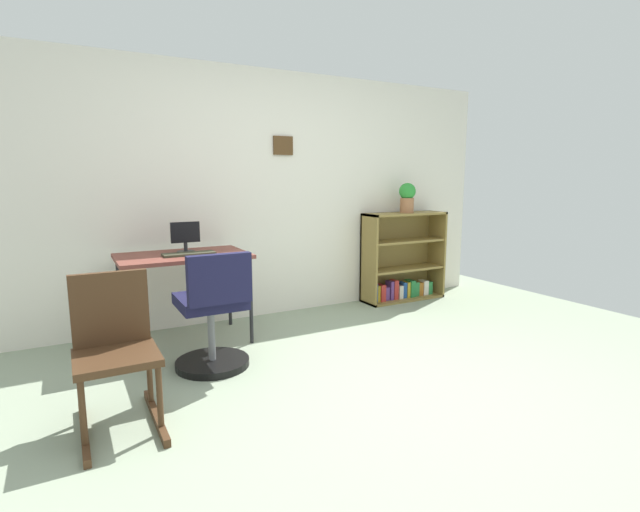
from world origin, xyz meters
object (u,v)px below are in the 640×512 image
potted_plant_on_shelf (407,197)px  office_chair (213,319)px  rocking_chair (115,349)px  bookshelf_low (401,262)px  desk (183,261)px  monitor (185,237)px  keyboard (189,254)px

potted_plant_on_shelf → office_chair: bearing=-159.5°
rocking_chair → bookshelf_low: size_ratio=0.86×
desk → monitor: monitor is taller
keyboard → office_chair: office_chair is taller
bookshelf_low → rocking_chair: bearing=-155.0°
desk → monitor: bearing=59.6°
keyboard → bookshelf_low: size_ratio=0.42×
monitor → office_chair: bearing=-90.1°
desk → office_chair: office_chair is taller
monitor → office_chair: monitor is taller
desk → potted_plant_on_shelf: (2.45, 0.23, 0.46)m
rocking_chair → potted_plant_on_shelf: potted_plant_on_shelf is taller
monitor → rocking_chair: monitor is taller
rocking_chair → bookshelf_low: bearing=25.0°
keyboard → rocking_chair: 1.30m
keyboard → bookshelf_low: 2.45m
keyboard → potted_plant_on_shelf: bearing=7.0°
monitor → bookshelf_low: bearing=5.1°
office_chair → potted_plant_on_shelf: bearing=20.5°
potted_plant_on_shelf → bookshelf_low: bearing=102.6°
desk → rocking_chair: bearing=-118.9°
office_chair → bookshelf_low: 2.58m
keyboard → potted_plant_on_shelf: (2.41, 0.30, 0.40)m
desk → potted_plant_on_shelf: size_ratio=3.16×
desk → keyboard: 0.10m
rocking_chair → bookshelf_low: (3.06, 1.43, -0.01)m
keyboard → rocking_chair: bearing=-121.8°
potted_plant_on_shelf → rocking_chair: bearing=-156.0°
monitor → rocking_chair: size_ratio=0.30×
desk → monitor: 0.21m
keyboard → potted_plant_on_shelf: 2.46m
office_chair → rocking_chair: bearing=-145.1°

